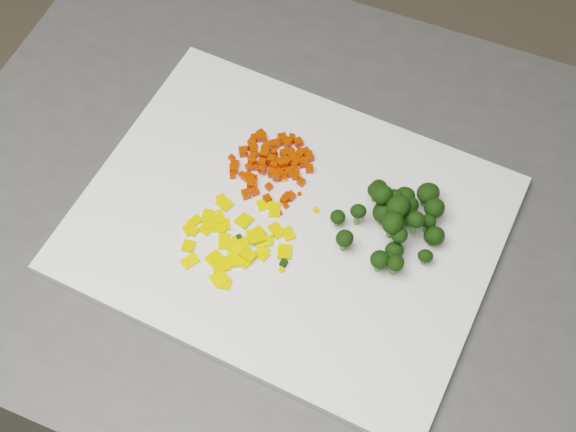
% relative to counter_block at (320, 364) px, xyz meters
% --- Properties ---
extents(counter_block, '(1.00, 0.78, 0.90)m').
position_rel_counter_block_xyz_m(counter_block, '(0.00, 0.00, 0.00)').
color(counter_block, '#494947').
rests_on(counter_block, ground).
extents(cutting_board, '(0.50, 0.43, 0.01)m').
position_rel_counter_block_xyz_m(cutting_board, '(-0.05, -0.02, 0.46)').
color(cutting_board, white).
rests_on(cutting_board, counter_block).
extents(carrot_pile, '(0.10, 0.10, 0.03)m').
position_rel_counter_block_xyz_m(carrot_pile, '(-0.08, 0.04, 0.48)').
color(carrot_pile, red).
rests_on(carrot_pile, cutting_board).
extents(pepper_pile, '(0.11, 0.11, 0.02)m').
position_rel_counter_block_xyz_m(pepper_pile, '(-0.09, -0.06, 0.47)').
color(pepper_pile, yellow).
rests_on(pepper_pile, cutting_board).
extents(broccoli_pile, '(0.12, 0.12, 0.05)m').
position_rel_counter_block_xyz_m(broccoli_pile, '(0.06, -0.01, 0.49)').
color(broccoli_pile, black).
rests_on(broccoli_pile, cutting_board).
extents(carrot_cube_0, '(0.01, 0.01, 0.01)m').
position_rel_counter_block_xyz_m(carrot_cube_0, '(-0.09, 0.07, 0.47)').
color(carrot_cube_0, red).
rests_on(carrot_cube_0, carrot_pile).
extents(carrot_cube_1, '(0.01, 0.01, 0.01)m').
position_rel_counter_block_xyz_m(carrot_cube_1, '(-0.12, 0.05, 0.47)').
color(carrot_cube_1, red).
rests_on(carrot_cube_1, carrot_pile).
extents(carrot_cube_2, '(0.01, 0.01, 0.01)m').
position_rel_counter_block_xyz_m(carrot_cube_2, '(-0.07, 0.08, 0.47)').
color(carrot_cube_2, red).
rests_on(carrot_cube_2, carrot_pile).
extents(carrot_cube_3, '(0.01, 0.01, 0.01)m').
position_rel_counter_block_xyz_m(carrot_cube_3, '(-0.06, 0.08, 0.47)').
color(carrot_cube_3, red).
rests_on(carrot_cube_3, carrot_pile).
extents(carrot_cube_4, '(0.01, 0.01, 0.01)m').
position_rel_counter_block_xyz_m(carrot_cube_4, '(-0.08, -0.00, 0.47)').
color(carrot_cube_4, red).
rests_on(carrot_cube_4, carrot_pile).
extents(carrot_cube_5, '(0.01, 0.01, 0.01)m').
position_rel_counter_block_xyz_m(carrot_cube_5, '(-0.09, 0.05, 0.47)').
color(carrot_cube_5, red).
rests_on(carrot_cube_5, carrot_pile).
extents(carrot_cube_6, '(0.01, 0.01, 0.01)m').
position_rel_counter_block_xyz_m(carrot_cube_6, '(-0.06, 0.06, 0.47)').
color(carrot_cube_6, red).
rests_on(carrot_cube_6, carrot_pile).
extents(carrot_cube_7, '(0.01, 0.01, 0.01)m').
position_rel_counter_block_xyz_m(carrot_cube_7, '(-0.10, 0.04, 0.47)').
color(carrot_cube_7, red).
rests_on(carrot_cube_7, carrot_pile).
extents(carrot_cube_8, '(0.01, 0.01, 0.01)m').
position_rel_counter_block_xyz_m(carrot_cube_8, '(-0.08, 0.06, 0.47)').
color(carrot_cube_8, red).
rests_on(carrot_cube_8, carrot_pile).
extents(carrot_cube_9, '(0.01, 0.01, 0.01)m').
position_rel_counter_block_xyz_m(carrot_cube_9, '(-0.07, 0.09, 0.46)').
color(carrot_cube_9, red).
rests_on(carrot_cube_9, carrot_pile).
extents(carrot_cube_10, '(0.01, 0.01, 0.01)m').
position_rel_counter_block_xyz_m(carrot_cube_10, '(-0.11, 0.06, 0.47)').
color(carrot_cube_10, red).
rests_on(carrot_cube_10, carrot_pile).
extents(carrot_cube_11, '(0.01, 0.01, 0.01)m').
position_rel_counter_block_xyz_m(carrot_cube_11, '(-0.04, 0.05, 0.47)').
color(carrot_cube_11, red).
rests_on(carrot_cube_11, carrot_pile).
extents(carrot_cube_12, '(0.01, 0.01, 0.01)m').
position_rel_counter_block_xyz_m(carrot_cube_12, '(-0.05, 0.04, 0.47)').
color(carrot_cube_12, red).
rests_on(carrot_cube_12, carrot_pile).
extents(carrot_cube_13, '(0.01, 0.01, 0.01)m').
position_rel_counter_block_xyz_m(carrot_cube_13, '(-0.12, 0.02, 0.46)').
color(carrot_cube_13, red).
rests_on(carrot_cube_13, carrot_pile).
extents(carrot_cube_14, '(0.01, 0.01, 0.01)m').
position_rel_counter_block_xyz_m(carrot_cube_14, '(-0.05, 0.07, 0.47)').
color(carrot_cube_14, red).
rests_on(carrot_cube_14, carrot_pile).
extents(carrot_cube_15, '(0.01, 0.01, 0.01)m').
position_rel_counter_block_xyz_m(carrot_cube_15, '(-0.06, 0.06, 0.47)').
color(carrot_cube_15, red).
rests_on(carrot_cube_15, carrot_pile).
extents(carrot_cube_16, '(0.01, 0.01, 0.01)m').
position_rel_counter_block_xyz_m(carrot_cube_16, '(-0.10, 0.08, 0.47)').
color(carrot_cube_16, red).
rests_on(carrot_cube_16, carrot_pile).
extents(carrot_cube_17, '(0.01, 0.01, 0.01)m').
position_rel_counter_block_xyz_m(carrot_cube_17, '(-0.07, 0.03, 0.47)').
color(carrot_cube_17, red).
rests_on(carrot_cube_17, carrot_pile).
extents(carrot_cube_18, '(0.01, 0.01, 0.01)m').
position_rel_counter_block_xyz_m(carrot_cube_18, '(-0.07, 0.06, 0.47)').
color(carrot_cube_18, red).
rests_on(carrot_cube_18, carrot_pile).
extents(carrot_cube_19, '(0.01, 0.01, 0.01)m').
position_rel_counter_block_xyz_m(carrot_cube_19, '(-0.10, 0.05, 0.46)').
color(carrot_cube_19, red).
rests_on(carrot_cube_19, carrot_pile).
extents(carrot_cube_20, '(0.01, 0.01, 0.01)m').
position_rel_counter_block_xyz_m(carrot_cube_20, '(-0.04, 0.07, 0.47)').
color(carrot_cube_20, red).
rests_on(carrot_cube_20, carrot_pile).
extents(carrot_cube_21, '(0.01, 0.01, 0.01)m').
position_rel_counter_block_xyz_m(carrot_cube_21, '(-0.08, 0.05, 0.47)').
color(carrot_cube_21, red).
rests_on(carrot_cube_21, carrot_pile).
extents(carrot_cube_22, '(0.01, 0.01, 0.01)m').
position_rel_counter_block_xyz_m(carrot_cube_22, '(-0.10, 0.08, 0.47)').
color(carrot_cube_22, red).
rests_on(carrot_cube_22, carrot_pile).
extents(carrot_cube_23, '(0.01, 0.01, 0.01)m').
position_rel_counter_block_xyz_m(carrot_cube_23, '(-0.07, 0.03, 0.47)').
color(carrot_cube_23, red).
rests_on(carrot_cube_23, carrot_pile).
extents(carrot_cube_24, '(0.01, 0.01, 0.01)m').
position_rel_counter_block_xyz_m(carrot_cube_24, '(-0.10, 0.01, 0.47)').
color(carrot_cube_24, red).
rests_on(carrot_cube_24, carrot_pile).
extents(carrot_cube_25, '(0.01, 0.01, 0.01)m').
position_rel_counter_block_xyz_m(carrot_cube_25, '(-0.06, 0.07, 0.46)').
color(carrot_cube_25, red).
rests_on(carrot_cube_25, carrot_pile).
extents(carrot_cube_26, '(0.01, 0.01, 0.01)m').
position_rel_counter_block_xyz_m(carrot_cube_26, '(-0.09, 0.01, 0.47)').
color(carrot_cube_26, red).
rests_on(carrot_cube_26, carrot_pile).
extents(carrot_cube_27, '(0.01, 0.01, 0.01)m').
position_rel_counter_block_xyz_m(carrot_cube_27, '(-0.04, 0.03, 0.47)').
color(carrot_cube_27, red).
rests_on(carrot_cube_27, carrot_pile).
extents(carrot_cube_28, '(0.01, 0.01, 0.01)m').
position_rel_counter_block_xyz_m(carrot_cube_28, '(-0.10, 0.02, 0.47)').
color(carrot_cube_28, red).
rests_on(carrot_cube_28, carrot_pile).
extents(carrot_cube_29, '(0.01, 0.01, 0.01)m').
position_rel_counter_block_xyz_m(carrot_cube_29, '(-0.09, 0.06, 0.47)').
color(carrot_cube_29, red).
rests_on(carrot_cube_29, carrot_pile).
extents(carrot_cube_30, '(0.01, 0.01, 0.01)m').
position_rel_counter_block_xyz_m(carrot_cube_30, '(-0.06, 0.00, 0.47)').
color(carrot_cube_30, red).
rests_on(carrot_cube_30, carrot_pile).
extents(carrot_cube_31, '(0.01, 0.01, 0.01)m').
position_rel_counter_block_xyz_m(carrot_cube_31, '(-0.09, 0.04, 0.47)').
color(carrot_cube_31, red).
rests_on(carrot_cube_31, carrot_pile).
extents(carrot_cube_32, '(0.01, 0.01, 0.01)m').
position_rel_counter_block_xyz_m(carrot_cube_32, '(-0.06, 0.06, 0.47)').
color(carrot_cube_32, red).
rests_on(carrot_cube_32, carrot_pile).
extents(carrot_cube_33, '(0.01, 0.01, 0.01)m').
position_rel_counter_block_xyz_m(carrot_cube_33, '(-0.07, 0.04, 0.47)').
color(carrot_cube_33, red).
rests_on(carrot_cube_33, carrot_pile).
extents(carrot_cube_34, '(0.01, 0.01, 0.01)m').
position_rel_counter_block_xyz_m(carrot_cube_34, '(-0.11, 0.08, 0.47)').
color(carrot_cube_34, red).
rests_on(carrot_cube_34, carrot_pile).
extents(carrot_cube_35, '(0.01, 0.01, 0.01)m').
position_rel_counter_block_xyz_m(carrot_cube_35, '(-0.04, 0.06, 0.47)').
color(carrot_cube_35, red).
rests_on(carrot_cube_35, carrot_pile).
extents(carrot_cube_36, '(0.01, 0.01, 0.01)m').
position_rel_counter_block_xyz_m(carrot_cube_36, '(-0.07, 0.03, 0.47)').
color(carrot_cube_36, red).
rests_on(carrot_cube_36, carrot_pile).
extents(carrot_cube_37, '(0.01, 0.01, 0.01)m').
position_rel_counter_block_xyz_m(carrot_cube_37, '(-0.08, 0.04, 0.47)').
color(carrot_cube_37, red).
rests_on(carrot_cube_37, carrot_pile).
extents(carrot_cube_38, '(0.01, 0.01, 0.01)m').
position_rel_counter_block_xyz_m(carrot_cube_38, '(-0.09, 0.03, 0.47)').
color(carrot_cube_38, red).
rests_on(carrot_cube_38, carrot_pile).
extents(carrot_cube_39, '(0.01, 0.01, 0.01)m').
position_rel_counter_block_xyz_m(carrot_cube_39, '(-0.05, 0.07, 0.47)').
color(carrot_cube_39, red).
rests_on(carrot_cube_39, carrot_pile).
extents(carrot_cube_40, '(0.01, 0.01, 0.01)m').
position_rel_counter_block_xyz_m(carrot_cube_40, '(-0.11, 0.07, 0.47)').
color(carrot_cube_40, red).
rests_on(carrot_cube_40, carrot_pile).
extents(carrot_cube_41, '(0.01, 0.01, 0.01)m').
position_rel_counter_block_xyz_m(carrot_cube_41, '(-0.07, 0.04, 0.47)').
color(carrot_cube_41, red).
rests_on(carrot_cube_41, carrot_pile).
extents(carrot_cube_42, '(0.01, 0.01, 0.01)m').
position_rel_counter_block_xyz_m(carrot_cube_42, '(-0.07, 0.04, 0.47)').
color(carrot_cube_42, red).
rests_on(carrot_cube_42, carrot_pile).
extents(carrot_cube_43, '(0.01, 0.01, 0.01)m').
position_rel_counter_block_xyz_m(carrot_cube_43, '(-0.05, 0.01, 0.47)').
color(carrot_cube_43, red).
rests_on(carrot_cube_43, carrot_pile).
extents(carrot_cube_44, '(0.01, 0.01, 0.01)m').
position_rel_counter_block_xyz_m(carrot_cube_44, '(-0.10, -0.00, 0.47)').
color(carrot_cube_44, red).
rests_on(carrot_cube_44, carrot_pile).
extents(carrot_cube_45, '(0.01, 0.01, 0.01)m').
position_rel_counter_block_xyz_m(carrot_cube_45, '(-0.05, 0.05, 0.46)').
color(carrot_cube_45, red).
rests_on(carrot_cube_45, carrot_pile).
extents(carrot_cube_46, '(0.01, 0.01, 0.01)m').
position_rel_counter_block_xyz_m(carrot_cube_46, '(-0.08, 0.03, 0.47)').
color(carrot_cube_46, red).
rests_on(carrot_cube_46, carrot_pile).
extents(carrot_cube_47, '(0.01, 0.01, 0.01)m').
position_rel_counter_block_xyz_m(carrot_cube_47, '(-0.10, 0.04, 0.47)').
color(carrot_cube_47, red).
rests_on(carrot_cube_47, carrot_pile).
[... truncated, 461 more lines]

